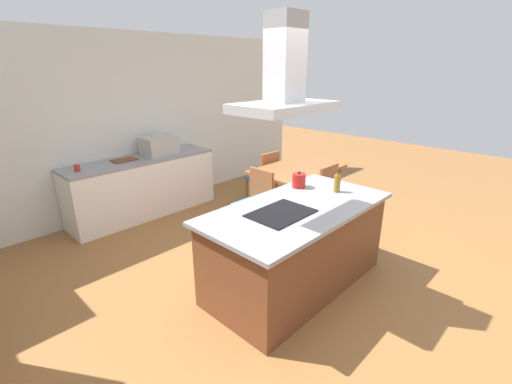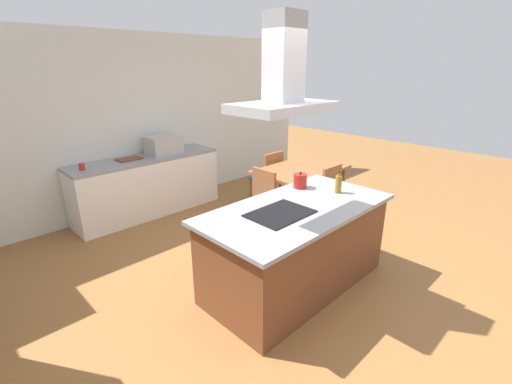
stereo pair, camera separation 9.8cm
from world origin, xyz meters
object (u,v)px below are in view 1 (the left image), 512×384
(tea_kettle, at_px, (299,180))
(countertop_microwave, at_px, (159,146))
(olive_oil_bottle, at_px, (337,183))
(dining_table, at_px, (297,173))
(chair_facing_back_wall, at_px, (265,174))
(coffee_mug_red, at_px, (77,168))
(cooktop, at_px, (281,213))
(range_hood, at_px, (285,81))
(chair_facing_island, at_px, (334,193))
(chair_at_left_end, at_px, (256,198))
(cutting_board, at_px, (124,160))

(tea_kettle, height_order, countertop_microwave, countertop_microwave)
(olive_oil_bottle, height_order, dining_table, olive_oil_bottle)
(dining_table, bearing_deg, chair_facing_back_wall, 90.00)
(coffee_mug_red, xyz_separation_m, chair_facing_back_wall, (2.58, -1.02, -0.44))
(cooktop, relative_size, dining_table, 0.43)
(range_hood, bearing_deg, chair_facing_back_wall, 45.65)
(cooktop, bearing_deg, coffee_mug_red, 105.34)
(cooktop, height_order, chair_facing_island, cooktop)
(coffee_mug_red, xyz_separation_m, chair_at_left_end, (1.66, -1.69, -0.44))
(chair_facing_island, bearing_deg, countertop_microwave, 119.11)
(cutting_board, bearing_deg, dining_table, -42.98)
(tea_kettle, bearing_deg, chair_at_left_end, 79.92)
(cutting_board, bearing_deg, countertop_microwave, -5.05)
(dining_table, relative_size, chair_facing_back_wall, 1.57)
(cooktop, xyz_separation_m, olive_oil_bottle, (0.90, -0.05, 0.10))
(countertop_microwave, distance_m, cutting_board, 0.58)
(countertop_microwave, distance_m, range_hood, 3.11)
(cutting_board, bearing_deg, olive_oil_bottle, -71.61)
(chair_facing_island, bearing_deg, range_hood, -164.26)
(cooktop, height_order, chair_at_left_end, cooktop)
(tea_kettle, bearing_deg, cutting_board, 107.75)
(tea_kettle, relative_size, countertop_microwave, 0.41)
(tea_kettle, relative_size, range_hood, 0.23)
(chair_facing_island, bearing_deg, cutting_board, 127.91)
(countertop_microwave, bearing_deg, range_hood, -99.33)
(chair_at_left_end, bearing_deg, range_hood, -126.92)
(cutting_board, relative_size, chair_facing_back_wall, 0.38)
(tea_kettle, height_order, range_hood, range_hood)
(chair_facing_back_wall, bearing_deg, chair_at_left_end, -143.99)
(chair_facing_island, xyz_separation_m, chair_at_left_end, (-0.92, 0.67, 0.00))
(coffee_mug_red, relative_size, chair_at_left_end, 0.10)
(chair_facing_back_wall, relative_size, chair_facing_island, 1.00)
(countertop_microwave, xyz_separation_m, range_hood, (-0.47, -2.88, 1.06))
(tea_kettle, bearing_deg, countertop_microwave, 95.88)
(tea_kettle, xyz_separation_m, countertop_microwave, (-0.26, 2.53, 0.06))
(tea_kettle, height_order, olive_oil_bottle, olive_oil_bottle)
(dining_table, relative_size, chair_facing_island, 1.57)
(countertop_microwave, xyz_separation_m, dining_table, (1.32, -1.71, -0.37))
(chair_at_left_end, distance_m, range_hood, 2.16)
(chair_facing_back_wall, height_order, chair_facing_island, same)
(chair_facing_island, distance_m, chair_at_left_end, 1.13)
(cooktop, height_order, olive_oil_bottle, olive_oil_bottle)
(chair_facing_back_wall, xyz_separation_m, range_hood, (-1.80, -1.84, 1.59))
(dining_table, bearing_deg, coffee_mug_red, 146.80)
(cooktop, distance_m, chair_at_left_end, 1.52)
(chair_facing_back_wall, bearing_deg, olive_oil_bottle, -115.42)
(cutting_board, height_order, chair_facing_back_wall, cutting_board)
(countertop_microwave, xyz_separation_m, chair_facing_back_wall, (1.32, -1.04, -0.53))
(cutting_board, bearing_deg, chair_at_left_end, -61.07)
(chair_facing_island, bearing_deg, dining_table, 90.00)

